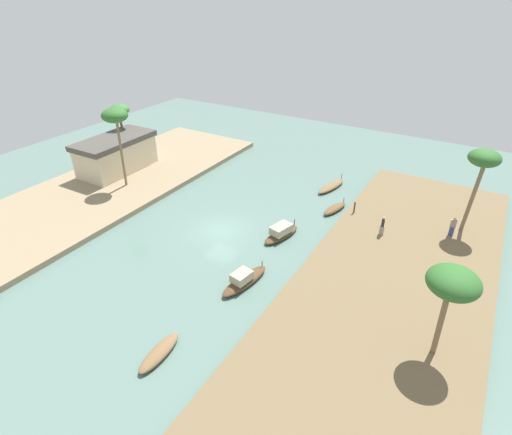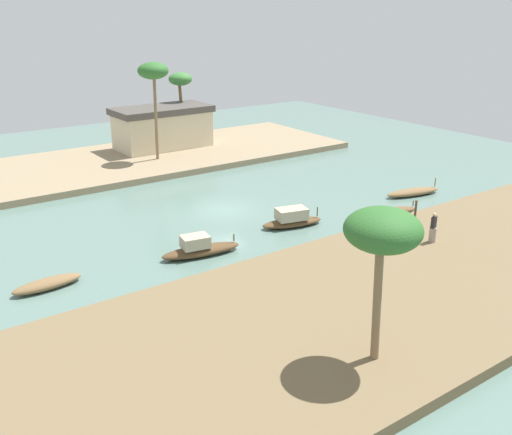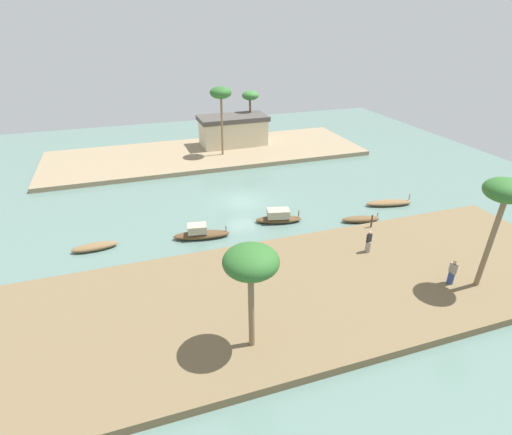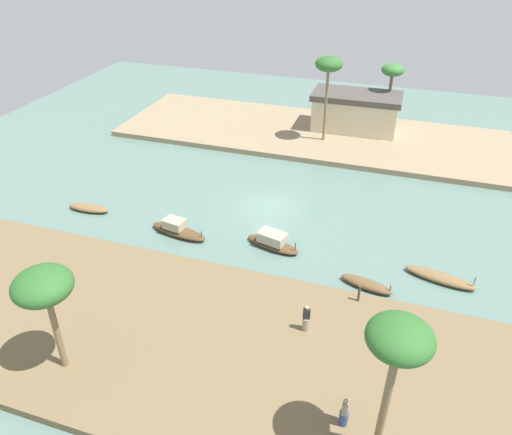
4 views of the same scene
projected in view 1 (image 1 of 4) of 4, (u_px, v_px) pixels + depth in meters
The scene contains 16 objects.
river_water at pixel (221, 230), 34.71m from camera, with size 68.01×68.01×0.00m, color slate.
riverbank_left at pixel (393, 285), 28.04m from camera, with size 38.48×12.71×0.50m, color brown.
riverbank_right at pixel (104, 189), 41.13m from camera, with size 38.48×12.71×0.50m, color #937F60.
sampan_midstream at pixel (159, 353), 22.92m from camera, with size 3.34×1.15×0.50m.
sampan_with_red_awning at pixel (335, 208), 37.59m from camera, with size 3.38×1.64×0.82m.
sampan_downstream_large at pixel (244, 280), 28.30m from camera, with size 4.53×1.91×1.17m.
sampan_with_tall_canopy at pixel (331, 187), 41.64m from camera, with size 4.44×1.94×1.08m.
sampan_upstream_small at pixel (281, 233), 33.59m from camera, with size 4.06×2.13×1.15m.
person_on_near_bank at pixel (382, 227), 32.93m from camera, with size 0.47×0.47×1.67m.
person_by_mooring at pixel (452, 228), 32.81m from camera, with size 0.41×0.46×1.65m.
mooring_post at pixel (354, 207), 36.13m from camera, with size 0.14×0.14×1.08m, color #4C3823.
palm_tree_left_near at pixel (453, 284), 20.25m from camera, with size 2.70×2.70×5.75m.
palm_tree_left_far at pixel (484, 161), 30.76m from camera, with size 2.42×2.42×7.16m.
palm_tree_right_tall at pixel (120, 112), 44.94m from camera, with size 2.21×2.21×6.41m.
palm_tree_right_short at pixel (115, 117), 37.75m from camera, with size 2.49×2.49×8.00m.
riverside_building at pixel (116, 154), 43.87m from camera, with size 8.76×4.57×3.71m.
Camera 1 is at (-23.60, -17.70, 18.58)m, focal length 28.01 mm.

